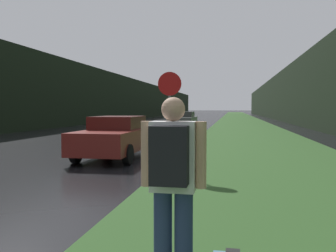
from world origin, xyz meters
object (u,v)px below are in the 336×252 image
car_passing_near (116,137)px  car_passing_far (183,120)px  hitchhiker_with_backpack (173,179)px  stop_sign (170,112)px

car_passing_near → car_passing_far: 16.57m
hitchhiker_with_backpack → car_passing_far: (-3.34, 24.89, -0.30)m
stop_sign → car_passing_near: bearing=133.1°
stop_sign → hitchhiker_with_backpack: stop_sign is taller
car_passing_near → stop_sign: bearing=133.1°
hitchhiker_with_backpack → car_passing_far: hitchhiker_with_backpack is taller
stop_sign → car_passing_far: 19.14m
car_passing_near → car_passing_far: bearing=-90.0°
stop_sign → hitchhiker_with_backpack: bearing=-79.7°
car_passing_near → hitchhiker_with_backpack: bearing=111.9°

